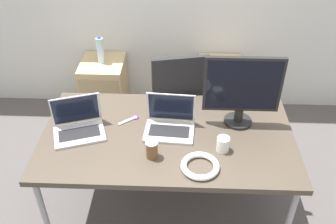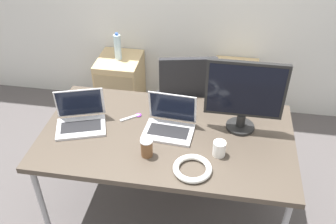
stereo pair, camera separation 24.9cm
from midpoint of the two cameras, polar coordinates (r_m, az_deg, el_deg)
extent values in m
plane|color=#514C4C|center=(3.09, 2.22, -14.50)|extent=(14.00, 14.00, 0.00)
cube|color=#473D33|center=(2.55, 2.61, -3.80)|extent=(1.71, 0.95, 0.04)
cylinder|color=#99999E|center=(2.73, -16.07, -13.70)|extent=(0.04, 0.04, 0.73)
cylinder|color=#99999E|center=(3.27, -10.57, -2.79)|extent=(0.04, 0.04, 0.73)
cylinder|color=#99999E|center=(3.17, 17.86, -5.67)|extent=(0.04, 0.04, 0.73)
cylinder|color=#232326|center=(3.62, 4.23, -4.87)|extent=(0.56, 0.56, 0.04)
cylinder|color=gray|center=(3.48, 4.39, -2.12)|extent=(0.05, 0.05, 0.41)
cube|color=#232326|center=(3.35, 4.54, 0.61)|extent=(0.57, 0.57, 0.07)
cube|color=#232326|center=(2.95, 5.37, 2.92)|extent=(0.44, 0.13, 0.60)
cube|color=tan|center=(3.92, -5.39, 4.03)|extent=(0.42, 0.47, 0.62)
cube|color=tan|center=(3.73, -6.24, 2.11)|extent=(0.39, 0.01, 0.50)
cube|color=tan|center=(3.82, 11.86, 2.43)|extent=(0.42, 0.47, 0.62)
cube|color=tan|center=(3.63, 11.88, 0.38)|extent=(0.39, 0.01, 0.50)
cylinder|color=silver|center=(3.70, -5.77, 9.75)|extent=(0.07, 0.07, 0.25)
cylinder|color=#3359B2|center=(3.64, -5.90, 11.68)|extent=(0.03, 0.03, 0.02)
cube|color=silver|center=(2.62, -10.48, -2.43)|extent=(0.39, 0.32, 0.02)
cube|color=black|center=(2.62, -10.51, -2.27)|extent=(0.30, 0.21, 0.00)
cube|color=silver|center=(2.65, -10.68, 1.30)|extent=(0.33, 0.14, 0.23)
cube|color=black|center=(2.64, -10.76, 1.25)|extent=(0.30, 0.12, 0.21)
cube|color=silver|center=(2.54, 2.87, -3.20)|extent=(0.35, 0.25, 0.02)
cube|color=black|center=(2.53, 2.88, -3.03)|extent=(0.28, 0.14, 0.00)
cube|color=silver|center=(2.56, 3.45, 0.64)|extent=(0.33, 0.06, 0.23)
cube|color=black|center=(2.56, 3.45, 0.58)|extent=(0.31, 0.05, 0.21)
cylinder|color=black|center=(2.66, 13.57, -2.25)|extent=(0.20, 0.20, 0.02)
cylinder|color=black|center=(2.63, 13.74, -1.31)|extent=(0.06, 0.06, 0.09)
cube|color=black|center=(2.49, 14.55, 3.21)|extent=(0.52, 0.03, 0.40)
cube|color=black|center=(2.47, 14.56, 3.00)|extent=(0.48, 0.00, 0.36)
cylinder|color=white|center=(2.39, 10.79, -5.61)|extent=(0.08, 0.08, 0.10)
cylinder|color=brown|center=(2.34, -0.23, -5.68)|extent=(0.07, 0.07, 0.11)
cylinder|color=white|center=(2.30, -0.23, -4.57)|extent=(0.08, 0.08, 0.01)
torus|color=white|center=(2.29, 6.89, -8.67)|extent=(0.24, 0.24, 0.04)
cube|color=#B2B2B7|center=(2.67, -3.19, -0.98)|extent=(0.13, 0.11, 0.01)
torus|color=purple|center=(2.70, -1.91, -0.56)|extent=(0.06, 0.06, 0.01)
camera|label=1|loc=(0.12, -87.14, 2.12)|focal=40.00mm
camera|label=2|loc=(0.12, 92.86, -2.12)|focal=40.00mm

